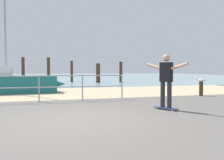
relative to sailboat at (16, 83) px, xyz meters
The scene contains 13 objects.
ground_plane 8.79m from the sailboat, 74.72° to the right, with size 24.00×10.00×0.04m, color #605B56.
beach_strip 2.42m from the sailboat, 11.41° to the right, with size 24.00×6.00×0.04m, color tan.
sea_surface 27.64m from the sailboat, 85.20° to the left, with size 72.00×50.00×0.04m, color #849EA3.
sailboat is the anchor object (origin of this frame).
skateboard 8.45m from the sailboat, 53.23° to the right, with size 0.56×0.80×0.08m.
skateboarder 8.45m from the sailboat, 53.23° to the right, with size 0.77×1.31×1.65m.
bollard_short 9.31m from the sailboat, 23.57° to the right, with size 0.18×0.18×0.68m, color #422D1E.
seagull 9.30m from the sailboat, 23.55° to the right, with size 0.44×0.31×0.18m.
groyne_post_2 10.57m from the sailboat, 92.56° to the left, with size 0.29×0.29×2.40m, color #422D1E.
groyne_post_3 6.14m from the sailboat, 73.29° to the left, with size 0.24×0.24×2.19m, color #422D1E.
groyne_post_4 10.65m from the sailboat, 67.98° to the left, with size 0.25×0.25×2.08m, color #422D1E.
groyne_post_5 10.30m from the sailboat, 52.82° to the left, with size 0.38×0.38×1.80m, color #422D1E.
groyne_post_6 11.83m from the sailboat, 44.38° to the left, with size 0.30×0.30×1.98m, color #422D1E.
Camera 1 is at (-0.87, -5.91, 1.27)m, focal length 38.39 mm.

